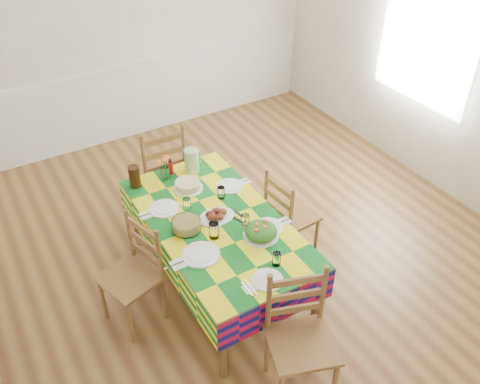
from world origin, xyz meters
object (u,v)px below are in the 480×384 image
(chair_near, at_px, (300,339))
(meat_platter, at_px, (216,215))
(chair_far, at_px, (161,171))
(green_pitcher, at_px, (192,160))
(chair_right, at_px, (289,216))
(dining_table, at_px, (216,228))
(tea_pitcher, at_px, (135,177))
(chair_left, at_px, (134,275))

(chair_near, bearing_deg, meat_platter, 108.37)
(chair_near, relative_size, chair_far, 0.95)
(green_pitcher, bearing_deg, chair_right, -51.98)
(dining_table, distance_m, tea_pitcher, 0.86)
(dining_table, distance_m, chair_near, 1.12)
(tea_pitcher, relative_size, chair_left, 0.21)
(meat_platter, relative_size, chair_far, 0.29)
(meat_platter, height_order, green_pitcher, green_pitcher)
(dining_table, bearing_deg, chair_left, 179.02)
(green_pitcher, height_order, chair_right, green_pitcher)
(meat_platter, relative_size, chair_near, 0.31)
(green_pitcher, distance_m, tea_pitcher, 0.52)
(chair_near, xyz_separation_m, chair_right, (0.69, 1.11, -0.04))
(green_pitcher, relative_size, chair_right, 0.25)
(chair_far, distance_m, chair_left, 1.30)
(meat_platter, distance_m, chair_far, 1.10)
(meat_platter, xyz_separation_m, chair_near, (-0.00, -1.14, -0.23))
(chair_left, bearing_deg, dining_table, 72.42)
(tea_pitcher, bearing_deg, chair_left, -114.46)
(tea_pitcher, xyz_separation_m, chair_right, (1.07, -0.76, -0.35))
(dining_table, xyz_separation_m, meat_platter, (0.02, 0.03, 0.10))
(dining_table, relative_size, meat_platter, 5.92)
(meat_platter, bearing_deg, green_pitcher, 79.32)
(green_pitcher, xyz_separation_m, chair_right, (0.56, -0.71, -0.36))
(meat_platter, distance_m, green_pitcher, 0.70)
(dining_table, relative_size, chair_left, 1.94)
(chair_right, bearing_deg, chair_left, 84.86)
(tea_pitcher, bearing_deg, dining_table, -63.96)
(chair_near, xyz_separation_m, chair_left, (-0.72, 1.13, -0.03))
(dining_table, height_order, chair_left, chair_left)
(meat_platter, height_order, chair_left, chair_left)
(chair_far, relative_size, chair_right, 1.16)
(green_pitcher, height_order, chair_left, chair_left)
(tea_pitcher, relative_size, chair_near, 0.20)
(dining_table, xyz_separation_m, green_pitcher, (0.15, 0.71, 0.18))
(chair_left, height_order, chair_right, chair_left)
(meat_platter, distance_m, chair_near, 1.17)
(chair_near, xyz_separation_m, chair_far, (-0.02, 2.22, 0.03))
(dining_table, height_order, chair_right, chair_right)
(meat_platter, relative_size, chair_right, 0.34)
(green_pitcher, relative_size, chair_near, 0.22)
(chair_right, bearing_deg, chair_near, 143.56)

